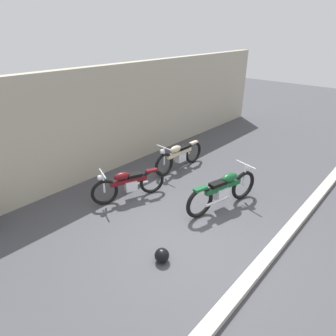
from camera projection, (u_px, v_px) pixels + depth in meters
name	position (u px, v px, depth m)	size (l,w,h in m)	color
ground_plane	(188.00, 240.00, 6.04)	(40.00, 40.00, 0.00)	#47474C
building_wall	(73.00, 129.00, 7.74)	(18.00, 0.30, 3.05)	#B2A893
curb_strip	(253.00, 274.00, 5.14)	(18.00, 0.24, 0.12)	#B7B2A8
helmet	(162.00, 255.00, 5.43)	(0.28, 0.28, 0.28)	black
motorcycle_green	(223.00, 190.00, 6.95)	(2.15, 0.77, 0.98)	black
motorcycle_cream	(179.00, 156.00, 8.88)	(2.03, 0.57, 0.91)	black
motorcycle_maroon	(128.00, 184.00, 7.33)	(1.84, 0.89, 0.87)	black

